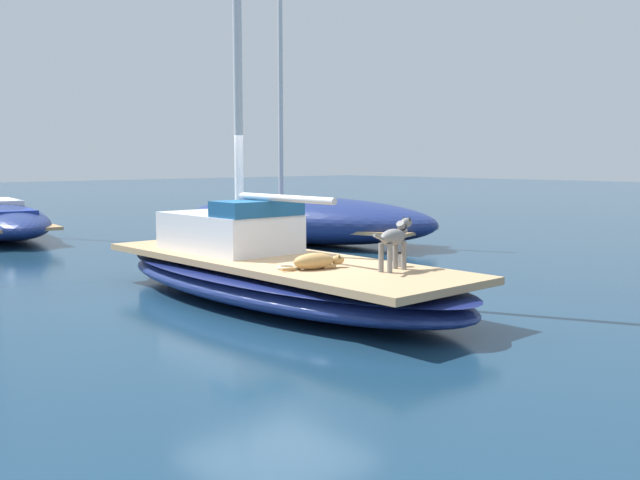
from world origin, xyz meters
name	(u,v)px	position (x,y,z in m)	size (l,w,h in m)	color
ground_plane	(276,301)	(0.00, 0.00, 0.00)	(120.00, 120.00, 0.00)	navy
sailboat_main	(276,279)	(0.00, 0.00, 0.34)	(2.55, 7.25, 0.66)	navy
mast_main	(243,36)	(-0.01, 0.76, 3.99)	(0.14, 2.27, 7.40)	silver
cabin_house	(232,229)	(-0.01, 1.12, 1.01)	(1.41, 2.23, 0.84)	silver
dog_tan	(316,261)	(-0.29, -1.25, 0.77)	(0.95, 0.38, 0.22)	tan
dog_grey	(395,239)	(0.41, -2.02, 1.08)	(0.93, 0.32, 0.70)	gray
deck_winch	(399,259)	(0.73, -1.82, 0.76)	(0.16, 0.16, 0.21)	#B7B7BC
coiled_rope	(289,267)	(-0.56, -1.00, 0.68)	(0.32, 0.32, 0.04)	beige
moored_boat_starboard_side	(305,219)	(5.19, 5.32, 0.61)	(4.84, 7.57, 8.06)	navy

